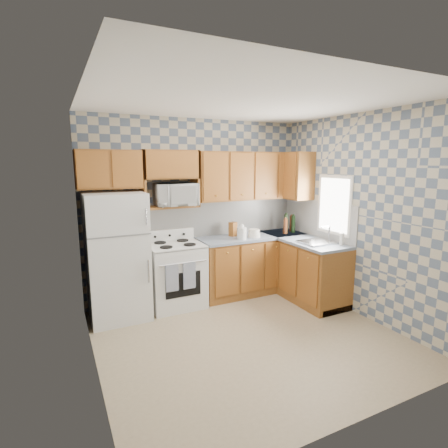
{
  "coord_description": "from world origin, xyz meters",
  "views": [
    {
      "loc": [
        -1.97,
        -3.36,
        2.06
      ],
      "look_at": [
        0.05,
        0.75,
        1.25
      ],
      "focal_mm": 28.0,
      "sensor_mm": 36.0,
      "label": 1
    }
  ],
  "objects_px": {
    "microwave": "(176,195)",
    "electric_kettle": "(242,233)",
    "stove_body": "(176,276)",
    "refrigerator": "(117,256)"
  },
  "relations": [
    {
      "from": "stove_body",
      "to": "microwave",
      "type": "distance_m",
      "value": 1.17
    },
    {
      "from": "microwave",
      "to": "stove_body",
      "type": "bearing_deg",
      "value": -118.94
    },
    {
      "from": "refrigerator",
      "to": "electric_kettle",
      "type": "relative_size",
      "value": 9.31
    },
    {
      "from": "microwave",
      "to": "electric_kettle",
      "type": "bearing_deg",
      "value": -12.74
    },
    {
      "from": "refrigerator",
      "to": "stove_body",
      "type": "height_order",
      "value": "refrigerator"
    },
    {
      "from": "refrigerator",
      "to": "electric_kettle",
      "type": "bearing_deg",
      "value": -3.9
    },
    {
      "from": "microwave",
      "to": "refrigerator",
      "type": "bearing_deg",
      "value": -168.61
    },
    {
      "from": "electric_kettle",
      "to": "microwave",
      "type": "bearing_deg",
      "value": 164.61
    },
    {
      "from": "stove_body",
      "to": "microwave",
      "type": "height_order",
      "value": "microwave"
    },
    {
      "from": "refrigerator",
      "to": "microwave",
      "type": "xyz_separation_m",
      "value": [
        0.87,
        0.13,
        0.77
      ]
    }
  ]
}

